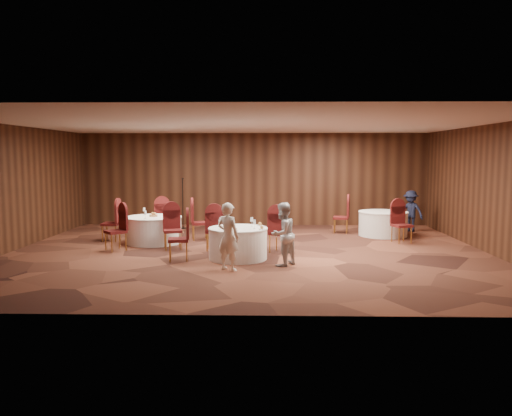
{
  "coord_description": "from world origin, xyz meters",
  "views": [
    {
      "loc": [
        0.49,
        -12.37,
        2.42
      ],
      "look_at": [
        0.2,
        0.2,
        1.1
      ],
      "focal_mm": 35.0,
      "sensor_mm": 36.0,
      "label": 1
    }
  ],
  "objects_px": {
    "woman_a": "(228,237)",
    "mic_stand": "(183,214)",
    "table_main": "(238,243)",
    "table_right": "(383,223)",
    "table_left": "(154,230)",
    "man_c": "(411,211)",
    "woman_b": "(283,234)"
  },
  "relations": [
    {
      "from": "table_main",
      "to": "table_right",
      "type": "relative_size",
      "value": 0.95
    },
    {
      "from": "man_c",
      "to": "table_left",
      "type": "bearing_deg",
      "value": -120.49
    },
    {
      "from": "table_left",
      "to": "table_right",
      "type": "xyz_separation_m",
      "value": [
        6.67,
        1.44,
        0.0
      ]
    },
    {
      "from": "table_right",
      "to": "woman_a",
      "type": "bearing_deg",
      "value": -132.61
    },
    {
      "from": "mic_stand",
      "to": "woman_b",
      "type": "xyz_separation_m",
      "value": [
        3.16,
        -5.6,
        0.2
      ]
    },
    {
      "from": "table_right",
      "to": "mic_stand",
      "type": "height_order",
      "value": "mic_stand"
    },
    {
      "from": "table_main",
      "to": "woman_a",
      "type": "bearing_deg",
      "value": -96.45
    },
    {
      "from": "table_main",
      "to": "woman_a",
      "type": "relative_size",
      "value": 0.96
    },
    {
      "from": "table_left",
      "to": "table_right",
      "type": "distance_m",
      "value": 6.82
    },
    {
      "from": "table_left",
      "to": "mic_stand",
      "type": "relative_size",
      "value": 0.92
    },
    {
      "from": "woman_a",
      "to": "mic_stand",
      "type": "bearing_deg",
      "value": -39.42
    },
    {
      "from": "woman_a",
      "to": "man_c",
      "type": "bearing_deg",
      "value": -101.79
    },
    {
      "from": "table_right",
      "to": "woman_b",
      "type": "bearing_deg",
      "value": -126.9
    },
    {
      "from": "woman_a",
      "to": "man_c",
      "type": "distance_m",
      "value": 7.74
    },
    {
      "from": "woman_a",
      "to": "man_c",
      "type": "relative_size",
      "value": 1.1
    },
    {
      "from": "table_right",
      "to": "mic_stand",
      "type": "bearing_deg",
      "value": 167.76
    },
    {
      "from": "mic_stand",
      "to": "man_c",
      "type": "bearing_deg",
      "value": -4.18
    },
    {
      "from": "table_right",
      "to": "woman_b",
      "type": "xyz_separation_m",
      "value": [
        -3.18,
        -4.23,
        0.33
      ]
    },
    {
      "from": "table_main",
      "to": "woman_b",
      "type": "xyz_separation_m",
      "value": [
        1.03,
        -0.7,
        0.33
      ]
    },
    {
      "from": "table_main",
      "to": "man_c",
      "type": "distance_m",
      "value": 6.84
    },
    {
      "from": "man_c",
      "to": "mic_stand",
      "type": "bearing_deg",
      "value": -141.07
    },
    {
      "from": "man_c",
      "to": "woman_b",
      "type": "bearing_deg",
      "value": -86.82
    },
    {
      "from": "table_left",
      "to": "woman_a",
      "type": "relative_size",
      "value": 1.07
    },
    {
      "from": "table_right",
      "to": "mic_stand",
      "type": "xyz_separation_m",
      "value": [
        -6.33,
        1.37,
        0.12
      ]
    },
    {
      "from": "table_left",
      "to": "mic_stand",
      "type": "distance_m",
      "value": 2.84
    },
    {
      "from": "table_left",
      "to": "mic_stand",
      "type": "xyz_separation_m",
      "value": [
        0.34,
        2.82,
        0.12
      ]
    },
    {
      "from": "table_main",
      "to": "woman_a",
      "type": "xyz_separation_m",
      "value": [
        -0.13,
        -1.19,
        0.35
      ]
    },
    {
      "from": "mic_stand",
      "to": "woman_a",
      "type": "relative_size",
      "value": 1.17
    },
    {
      "from": "table_main",
      "to": "mic_stand",
      "type": "relative_size",
      "value": 0.82
    },
    {
      "from": "table_main",
      "to": "man_c",
      "type": "relative_size",
      "value": 1.06
    },
    {
      "from": "mic_stand",
      "to": "man_c",
      "type": "xyz_separation_m",
      "value": [
        7.39,
        -0.54,
        0.16
      ]
    },
    {
      "from": "table_main",
      "to": "woman_b",
      "type": "bearing_deg",
      "value": -34.42
    }
  ]
}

